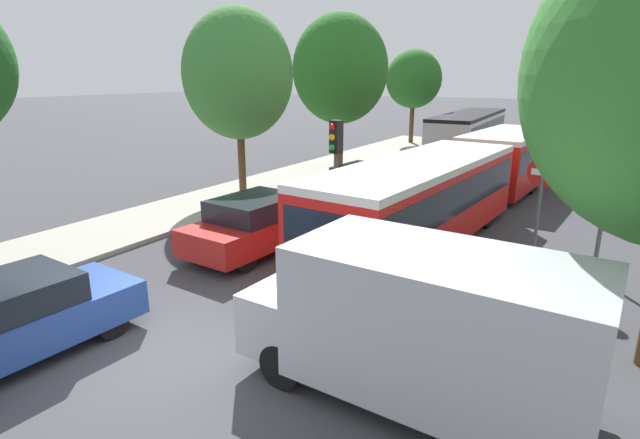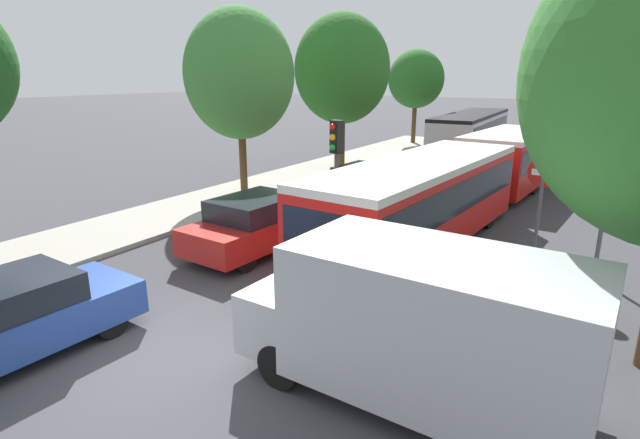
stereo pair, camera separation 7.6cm
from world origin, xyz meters
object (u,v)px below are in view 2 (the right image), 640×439
no_entry_sign (541,198)px  direction_sign_post (611,170)px  city_bus_rear (471,130)px  articulated_bus (465,177)px  traffic_light (336,153)px  tree_left_far (343,72)px  tree_left_mid (239,75)px  queued_car_tan (363,183)px  queued_car_blue (11,318)px  white_van (421,323)px  queued_car_red (258,223)px  tree_left_distant (416,79)px

no_entry_sign → direction_sign_post: (1.29, 0.59, 0.68)m
city_bus_rear → direction_sign_post: bearing=-159.1°
articulated_bus → traffic_light: 4.97m
direction_sign_post → tree_left_far: bearing=-38.2°
tree_left_mid → queued_car_tan: bearing=24.0°
queued_car_blue → no_entry_sign: size_ratio=1.46×
white_van → no_entry_sign: (0.61, 5.96, 0.64)m
city_bus_rear → white_van: (6.01, -24.64, -0.12)m
city_bus_rear → queued_car_blue: (-0.17, -27.05, -0.66)m
queued_car_tan → direction_sign_post: (8.00, -3.80, 1.87)m
city_bus_rear → tree_left_far: size_ratio=1.49×
articulated_bus → direction_sign_post: 5.49m
traffic_light → no_entry_sign: 5.34m
traffic_light → no_entry_sign: size_ratio=1.21×
city_bus_rear → tree_left_far: bearing=153.8°
tree_left_far → queued_car_red: bearing=-71.5°
city_bus_rear → queued_car_blue: city_bus_rear is taller
articulated_bus → direction_sign_post: bearing=54.5°
white_van → tree_left_far: tree_left_far is taller
queued_car_blue → tree_left_distant: 29.16m
articulated_bus → tree_left_distant: tree_left_distant is taller
traffic_light → no_entry_sign: bearing=108.4°
articulated_bus → city_bus_rear: bearing=-161.3°
city_bus_rear → queued_car_blue: size_ratio=2.69×
queued_car_blue → traffic_light: size_ratio=1.21×
no_entry_sign → tree_left_far: (-10.54, 9.68, 2.82)m
city_bus_rear → no_entry_sign: size_ratio=3.92×
tree_left_mid → no_entry_sign: bearing=-13.1°
white_van → direction_sign_post: direction_sign_post is taller
queued_car_tan → direction_sign_post: direction_sign_post is taller
no_entry_sign → tree_left_mid: (-10.90, 2.53, 2.71)m
queued_car_tan → tree_left_far: bearing=39.6°
queued_car_tan → no_entry_sign: bearing=-119.6°
articulated_bus → queued_car_blue: size_ratio=3.95×
queued_car_tan → tree_left_distant: (-4.19, 15.89, 3.60)m
white_van → tree_left_mid: tree_left_mid is taller
queued_car_tan → traffic_light: bearing=-159.1°
traffic_light → city_bus_rear: bearing=-159.1°
queued_car_blue → queued_car_tan: size_ratio=1.03×
traffic_light → queued_car_red: bearing=-17.9°
no_entry_sign → direction_sign_post: size_ratio=0.78×
queued_car_red → white_van: bearing=-119.6°
queued_car_tan → no_entry_sign: no_entry_sign is taller
direction_sign_post → tree_left_mid: size_ratio=0.52×
city_bus_rear → queued_car_red: (0.01, -20.71, -0.60)m
white_van → traffic_light: 7.58m
articulated_bus → queued_car_red: bearing=-27.8°
city_bus_rear → queued_car_red: bearing=177.3°
tree_left_mid → white_van: bearing=-39.5°
articulated_bus → tree_left_mid: bearing=-75.3°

